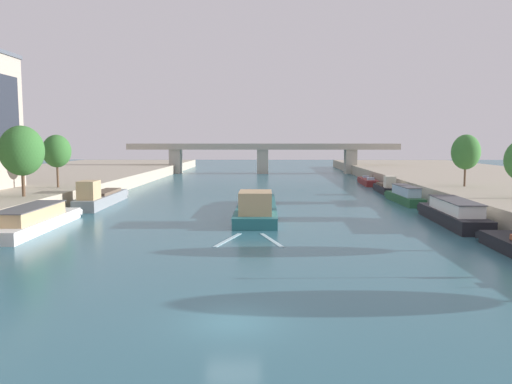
{
  "coord_description": "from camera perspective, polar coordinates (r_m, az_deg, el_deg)",
  "views": [
    {
      "loc": [
        1.6,
        -22.14,
        8.19
      ],
      "look_at": [
        0.0,
        39.99,
        1.89
      ],
      "focal_mm": 35.4,
      "sensor_mm": 36.0,
      "label": 1
    }
  ],
  "objects": [
    {
      "name": "moored_boat_right_end",
      "position": [
        53.53,
        21.35,
        -2.27
      ],
      "size": [
        3.41,
        15.08,
        2.51
      ],
      "color": "black",
      "rests_on": "ground"
    },
    {
      "name": "tree_left_far",
      "position": [
        70.28,
        -21.59,
        4.31
      ],
      "size": [
        3.61,
        3.61,
        6.82
      ],
      "color": "brown",
      "rests_on": "quay_left"
    },
    {
      "name": "barge_midriver",
      "position": [
        55.79,
        0.07,
        -1.66
      ],
      "size": [
        4.43,
        22.92,
        3.28
      ],
      "color": "#23666B",
      "rests_on": "ground"
    },
    {
      "name": "tree_right_second",
      "position": [
        72.36,
        22.62,
        4.19
      ],
      "size": [
        3.71,
        3.71,
        6.87
      ],
      "color": "brown",
      "rests_on": "quay_right"
    },
    {
      "name": "quay_left",
      "position": [
        88.0,
        -26.84,
        0.53
      ],
      "size": [
        36.0,
        170.0,
        2.17
      ],
      "primitive_type": "cube",
      "color": "#A89E89",
      "rests_on": "ground"
    },
    {
      "name": "tree_left_nearest",
      "position": [
        60.19,
        -24.95,
        4.24
      ],
      "size": [
        4.67,
        4.67,
        7.68
      ],
      "color": "brown",
      "rests_on": "quay_left"
    },
    {
      "name": "wake_behind_barge",
      "position": [
        42.0,
        -0.71,
        -5.43
      ],
      "size": [
        5.6,
        5.89,
        0.03
      ],
      "color": "#A5D1DB",
      "rests_on": "ground"
    },
    {
      "name": "moored_boat_right_near",
      "position": [
        82.8,
        14.44,
        0.52
      ],
      "size": [
        2.45,
        10.65,
        2.84
      ],
      "color": "black",
      "rests_on": "ground"
    },
    {
      "name": "ground_plane",
      "position": [
        23.66,
        -2.58,
        -14.46
      ],
      "size": [
        400.0,
        400.0,
        0.0
      ],
      "primitive_type": "plane",
      "color": "#336675"
    },
    {
      "name": "bridge_far",
      "position": [
        127.75,
        0.76,
        4.31
      ],
      "size": [
        68.27,
        4.4,
        7.53
      ],
      "color": "#ADA899",
      "rests_on": "ground"
    },
    {
      "name": "moored_boat_left_end",
      "position": [
        67.12,
        -17.13,
        -0.57
      ],
      "size": [
        3.22,
        16.38,
        3.52
      ],
      "color": "gray",
      "rests_on": "ground"
    },
    {
      "name": "moored_boat_right_second",
      "position": [
        97.74,
        12.5,
        1.19
      ],
      "size": [
        2.76,
        12.66,
        2.2
      ],
      "color": "maroon",
      "rests_on": "ground"
    },
    {
      "name": "moored_boat_right_lone",
      "position": [
        69.75,
        16.45,
        -0.39
      ],
      "size": [
        2.48,
        12.34,
        2.33
      ],
      "color": "#235633",
      "rests_on": "ground"
    },
    {
      "name": "moored_boat_left_midway",
      "position": [
        50.83,
        -23.8,
        -2.88
      ],
      "size": [
        3.84,
        16.17,
        2.29
      ],
      "color": "silver",
      "rests_on": "ground"
    }
  ]
}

